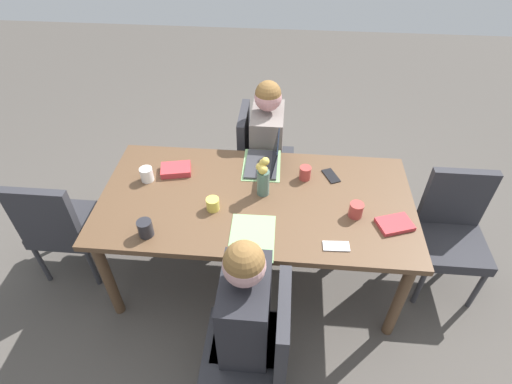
{
  "coord_description": "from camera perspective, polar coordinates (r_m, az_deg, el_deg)",
  "views": [
    {
      "loc": [
        0.17,
        -1.9,
        2.53
      ],
      "look_at": [
        0.0,
        0.0,
        0.81
      ],
      "focal_mm": 28.58,
      "sensor_mm": 36.0,
      "label": 1
    }
  ],
  "objects": [
    {
      "name": "coffee_mug_far_left",
      "position": [
        2.43,
        -15.24,
        -4.91
      ],
      "size": [
        0.09,
        0.09,
        0.1
      ],
      "primitive_type": "cylinder",
      "color": "#232328",
      "rests_on": "dining_table"
    },
    {
      "name": "chair_far_left_near",
      "position": [
        3.38,
        0.31,
        5.15
      ],
      "size": [
        0.44,
        0.44,
        0.9
      ],
      "color": "#2D2D33",
      "rests_on": "ground_plane"
    },
    {
      "name": "person_near_left_mid",
      "position": [
        2.3,
        -1.39,
        -18.56
      ],
      "size": [
        0.36,
        0.4,
        1.19
      ],
      "color": "#2D2D33",
      "rests_on": "ground_plane"
    },
    {
      "name": "coffee_mug_centre_left",
      "position": [
        2.74,
        6.89,
        2.67
      ],
      "size": [
        0.08,
        0.08,
        0.09
      ],
      "primitive_type": "cylinder",
      "color": "#AD3D38",
      "rests_on": "dining_table"
    },
    {
      "name": "placemat_far_left_near",
      "position": [
        2.86,
        0.8,
        3.79
      ],
      "size": [
        0.27,
        0.37,
        0.0
      ],
      "primitive_type": "cube",
      "rotation": [
        0.0,
        0.0,
        -1.55
      ],
      "color": "#7FAD70",
      "rests_on": "dining_table"
    },
    {
      "name": "coffee_mug_near_left",
      "position": [
        2.8,
        -15.05,
        2.4
      ],
      "size": [
        0.08,
        0.08,
        0.1
      ],
      "primitive_type": "cylinder",
      "color": "white",
      "rests_on": "dining_table"
    },
    {
      "name": "coffee_mug_near_right",
      "position": [
        2.52,
        -6.07,
        -1.69
      ],
      "size": [
        0.08,
        0.08,
        0.08
      ],
      "primitive_type": "cylinder",
      "color": "#DBC64C",
      "rests_on": "dining_table"
    },
    {
      "name": "ground_plane",
      "position": [
        3.17,
        0.0,
        -10.94
      ],
      "size": [
        10.0,
        10.0,
        0.0
      ],
      "primitive_type": "plane",
      "color": "#4C4742"
    },
    {
      "name": "flower_vase",
      "position": [
        2.55,
        0.99,
        2.1
      ],
      "size": [
        0.09,
        0.1,
        0.28
      ],
      "color": "#4C6B60",
      "rests_on": "dining_table"
    },
    {
      "name": "phone_black",
      "position": [
        2.81,
        10.45,
        2.24
      ],
      "size": [
        0.13,
        0.17,
        0.01
      ],
      "primitive_type": "cube",
      "rotation": [
        0.0,
        0.0,
        1.99
      ],
      "color": "black",
      "rests_on": "dining_table"
    },
    {
      "name": "phone_silver",
      "position": [
        2.36,
        11.16,
        -7.45
      ],
      "size": [
        0.15,
        0.08,
        0.01
      ],
      "primitive_type": "cube",
      "rotation": [
        0.0,
        0.0,
        0.05
      ],
      "color": "silver",
      "rests_on": "dining_table"
    },
    {
      "name": "book_red_cover",
      "position": [
        2.84,
        -11.15,
        3.1
      ],
      "size": [
        0.22,
        0.18,
        0.04
      ],
      "primitive_type": "cube",
      "rotation": [
        0.0,
        0.0,
        0.21
      ],
      "color": "#B73338",
      "rests_on": "dining_table"
    },
    {
      "name": "placemat_near_left_mid",
      "position": [
        2.36,
        -0.55,
        -6.34
      ],
      "size": [
        0.27,
        0.36,
        0.0
      ],
      "primitive_type": "cube",
      "rotation": [
        0.0,
        0.0,
        1.59
      ],
      "color": "#7FAD70",
      "rests_on": "dining_table"
    },
    {
      "name": "dining_table",
      "position": [
        2.66,
        0.0,
        -2.04
      ],
      "size": [
        2.0,
        1.0,
        0.76
      ],
      "color": "brown",
      "rests_on": "ground_plane"
    },
    {
      "name": "book_blue_cover",
      "position": [
        2.56,
        18.85,
        -4.28
      ],
      "size": [
        0.24,
        0.2,
        0.03
      ],
      "primitive_type": "cube",
      "rotation": [
        0.0,
        0.0,
        0.34
      ],
      "color": "#B73338",
      "rests_on": "dining_table"
    },
    {
      "name": "coffee_mug_centre_right",
      "position": [
        2.53,
        13.82,
        -2.45
      ],
      "size": [
        0.08,
        0.08,
        0.09
      ],
      "primitive_type": "cylinder",
      "color": "#AD3D38",
      "rests_on": "dining_table"
    },
    {
      "name": "person_far_left_near",
      "position": [
        3.31,
        1.51,
        4.84
      ],
      "size": [
        0.36,
        0.4,
        1.19
      ],
      "color": "#2D2D33",
      "rests_on": "ground_plane"
    },
    {
      "name": "chair_head_left_right_near",
      "position": [
        3.1,
        -25.69,
        -4.0
      ],
      "size": [
        0.44,
        0.44,
        0.9
      ],
      "color": "#2D2D33",
      "rests_on": "ground_plane"
    },
    {
      "name": "chair_near_left_mid",
      "position": [
        2.29,
        0.44,
        -20.35
      ],
      "size": [
        0.44,
        0.44,
        0.9
      ],
      "color": "#2D2D33",
      "rests_on": "ground_plane"
    },
    {
      "name": "chair_head_right_left_far",
      "position": [
        3.08,
        25.8,
        -4.54
      ],
      "size": [
        0.44,
        0.44,
        0.9
      ],
      "color": "#2D2D33",
      "rests_on": "ground_plane"
    },
    {
      "name": "laptop_far_left_near",
      "position": [
        2.83,
        1.36,
        4.4
      ],
      "size": [
        0.22,
        0.32,
        0.21
      ],
      "color": "#38383D",
      "rests_on": "dining_table"
    }
  ]
}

